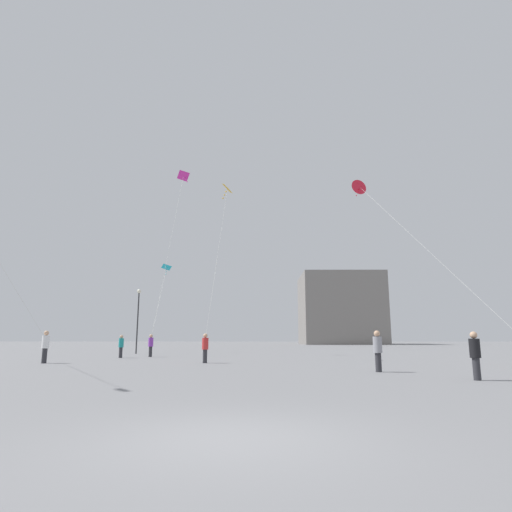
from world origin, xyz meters
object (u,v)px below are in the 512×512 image
object	(u,v)px
kite_magenta_delta	(183,179)
building_left_hall	(340,309)
person_in_grey	(378,349)
kite_cyan_delta	(166,269)
kite_amber_delta	(227,191)
person_in_teal	(121,345)
person_in_red	(205,347)
lamppost_east	(138,311)
person_in_white	(45,345)
person_in_black	(475,353)
person_in_purple	(151,345)
kite_crimson_diamond	(360,187)

from	to	relation	value
kite_magenta_delta	building_left_hall	world-z (taller)	kite_magenta_delta
person_in_grey	kite_magenta_delta	size ratio (longest dim) A/B	0.11
kite_cyan_delta	kite_amber_delta	distance (m)	14.88
person_in_teal	kite_magenta_delta	xyz separation A→B (m)	(2.80, 6.10, 14.74)
person_in_red	lamppost_east	distance (m)	16.25
person_in_white	lamppost_east	size ratio (longest dim) A/B	0.31
person_in_grey	person_in_black	world-z (taller)	person_in_grey
person_in_red	lamppost_east	world-z (taller)	lamppost_east
kite_cyan_delta	building_left_hall	distance (m)	59.64
person_in_red	kite_magenta_delta	world-z (taller)	kite_magenta_delta
kite_cyan_delta	building_left_hall	world-z (taller)	building_left_hall
person_in_grey	person_in_purple	size ratio (longest dim) A/B	1.04
lamppost_east	person_in_white	bearing A→B (deg)	-93.77
kite_crimson_diamond	kite_cyan_delta	distance (m)	19.98
person_in_grey	person_in_red	xyz separation A→B (m)	(-8.17, 6.20, -0.04)
person_in_black	person_in_teal	bearing A→B (deg)	24.65
person_in_grey	lamppost_east	xyz separation A→B (m)	(-16.20, 20.03, 2.83)
person_in_red	building_left_hall	distance (m)	73.21
kite_cyan_delta	kite_amber_delta	world-z (taller)	kite_amber_delta
kite_crimson_diamond	kite_cyan_delta	size ratio (longest dim) A/B	1.29
person_in_red	kite_amber_delta	xyz separation A→B (m)	(0.78, 3.91, 10.65)
person_in_white	kite_cyan_delta	world-z (taller)	kite_cyan_delta
person_in_red	kite_magenta_delta	bearing A→B (deg)	62.43
person_in_teal	kite_magenta_delta	distance (m)	16.20
person_in_white	kite_crimson_diamond	world-z (taller)	kite_crimson_diamond
person_in_grey	person_in_black	size ratio (longest dim) A/B	1.05
person_in_grey	person_in_purple	xyz separation A→B (m)	(-13.27, 13.77, -0.03)
person_in_red	kite_amber_delta	distance (m)	11.37
building_left_hall	person_in_purple	bearing A→B (deg)	-111.77
kite_magenta_delta	building_left_hall	xyz separation A→B (m)	(23.91, 58.00, -8.12)
person_in_teal	person_in_grey	bearing A→B (deg)	99.01
person_in_white	kite_magenta_delta	distance (m)	19.92
person_in_white	kite_magenta_delta	bearing A→B (deg)	43.65
person_in_white	kite_crimson_diamond	size ratio (longest dim) A/B	0.14
person_in_purple	kite_magenta_delta	xyz separation A→B (m)	(1.08, 4.58, 14.71)
person_in_white	kite_amber_delta	xyz separation A→B (m)	(9.76, 4.34, 10.57)
person_in_purple	kite_amber_delta	distance (m)	12.71
building_left_hall	kite_magenta_delta	bearing A→B (deg)	-112.41
person_in_teal	person_in_black	distance (m)	23.47
person_in_grey	kite_cyan_delta	distance (m)	27.86
person_in_purple	kite_crimson_diamond	xyz separation A→B (m)	(16.23, 0.65, 12.41)
person_in_teal	person_in_purple	world-z (taller)	person_in_purple
kite_magenta_delta	kite_cyan_delta	distance (m)	9.03
kite_amber_delta	kite_cyan_delta	bearing A→B (deg)	119.13
person_in_grey	building_left_hall	world-z (taller)	building_left_hall
person_in_black	person_in_purple	distance (m)	23.33
person_in_grey	kite_magenta_delta	world-z (taller)	kite_magenta_delta
lamppost_east	person_in_grey	bearing A→B (deg)	-51.04
kite_magenta_delta	kite_amber_delta	bearing A→B (deg)	-59.74
person_in_black	kite_amber_delta	xyz separation A→B (m)	(-9.78, 13.62, 10.66)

